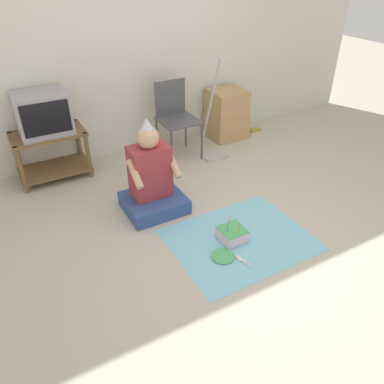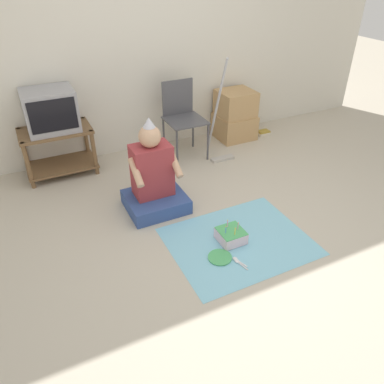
{
  "view_description": "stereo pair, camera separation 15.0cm",
  "coord_description": "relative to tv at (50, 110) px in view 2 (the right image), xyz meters",
  "views": [
    {
      "loc": [
        -1.61,
        -2.02,
        2.09
      ],
      "look_at": [
        -0.3,
        0.33,
        0.35
      ],
      "focal_mm": 35.0,
      "sensor_mm": 36.0,
      "label": 1
    },
    {
      "loc": [
        -1.48,
        -2.09,
        2.09
      ],
      "look_at": [
        -0.3,
        0.33,
        0.35
      ],
      "focal_mm": 35.0,
      "sensor_mm": 36.0,
      "label": 2
    }
  ],
  "objects": [
    {
      "name": "ground_plane",
      "position": [
        1.18,
        -1.82,
        -0.73
      ],
      "size": [
        16.0,
        16.0,
        0.0
      ],
      "primitive_type": "plane",
      "color": "#BCB29E"
    },
    {
      "name": "wall_back",
      "position": [
        1.18,
        0.26,
        0.55
      ],
      "size": [
        6.4,
        0.06,
        2.55
      ],
      "color": "beige",
      "rests_on": "ground_plane"
    },
    {
      "name": "tv_stand",
      "position": [
        0.0,
        -0.0,
        -0.42
      ],
      "size": [
        0.74,
        0.46,
        0.52
      ],
      "color": "brown",
      "rests_on": "ground_plane"
    },
    {
      "name": "tv",
      "position": [
        0.0,
        0.0,
        0.0
      ],
      "size": [
        0.51,
        0.43,
        0.42
      ],
      "color": "#99999E",
      "rests_on": "tv_stand"
    },
    {
      "name": "folding_chair",
      "position": [
        1.4,
        -0.16,
        -0.22
      ],
      "size": [
        0.43,
        0.43,
        0.87
      ],
      "color": "#4C4C51",
      "rests_on": "ground_plane"
    },
    {
      "name": "cardboard_box_stack",
      "position": [
        2.21,
        -0.03,
        -0.43
      ],
      "size": [
        0.47,
        0.44,
        0.62
      ],
      "color": "tan",
      "rests_on": "ground_plane"
    },
    {
      "name": "dust_mop",
      "position": [
        1.75,
        -0.42,
        -0.39
      ],
      "size": [
        0.28,
        0.42,
        1.17
      ],
      "color": "#B2ADA3",
      "rests_on": "ground_plane"
    },
    {
      "name": "book_pile",
      "position": [
        2.62,
        -0.12,
        -0.7
      ],
      "size": [
        0.17,
        0.12,
        0.05
      ],
      "color": "beige",
      "rests_on": "ground_plane"
    },
    {
      "name": "person_seated",
      "position": [
        0.69,
        -1.07,
        -0.43
      ],
      "size": [
        0.55,
        0.49,
        0.9
      ],
      "color": "#334C8C",
      "rests_on": "ground_plane"
    },
    {
      "name": "party_cloth",
      "position": [
        1.14,
        -1.88,
        -0.72
      ],
      "size": [
        1.17,
        0.94,
        0.01
      ],
      "color": "#7FC6E0",
      "rests_on": "ground_plane"
    },
    {
      "name": "birthday_cake",
      "position": [
        1.08,
        -1.84,
        -0.67
      ],
      "size": [
        0.21,
        0.21,
        0.18
      ],
      "color": "silver",
      "rests_on": "party_cloth"
    },
    {
      "name": "paper_plate",
      "position": [
        0.89,
        -1.99,
        -0.71
      ],
      "size": [
        0.19,
        0.19,
        0.01
      ],
      "color": "#4CB266",
      "rests_on": "party_cloth"
    },
    {
      "name": "plastic_spoon_near",
      "position": [
        1.0,
        -2.07,
        -0.71
      ],
      "size": [
        0.06,
        0.14,
        0.01
      ],
      "color": "white",
      "rests_on": "party_cloth"
    },
    {
      "name": "plastic_spoon_far",
      "position": [
        0.99,
        -2.1,
        -0.71
      ],
      "size": [
        0.05,
        0.14,
        0.01
      ],
      "color": "white",
      "rests_on": "party_cloth"
    }
  ]
}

